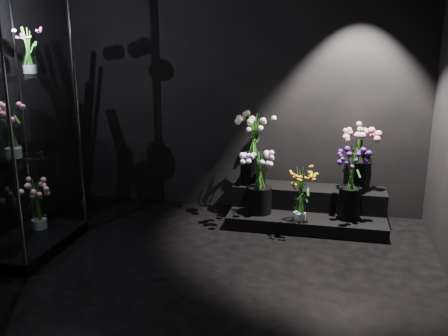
% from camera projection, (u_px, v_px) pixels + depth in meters
% --- Properties ---
extents(floor, '(4.00, 4.00, 0.00)m').
position_uv_depth(floor, '(190.00, 290.00, 3.88)').
color(floor, black).
rests_on(floor, ground).
extents(wall_back, '(4.00, 0.00, 4.00)m').
position_uv_depth(wall_back, '(240.00, 84.00, 5.40)').
color(wall_back, black).
rests_on(wall_back, floor).
extents(wall_front, '(4.00, 0.00, 4.00)m').
position_uv_depth(wall_front, '(10.00, 199.00, 1.63)').
color(wall_front, black).
rests_on(wall_front, floor).
extents(display_riser, '(1.59, 0.71, 0.35)m').
position_uv_depth(display_riser, '(308.00, 208.00, 5.26)').
color(display_riser, black).
rests_on(display_riser, floor).
extents(display_case, '(0.63, 1.05, 2.32)m').
position_uv_depth(display_case, '(17.00, 125.00, 4.33)').
color(display_case, black).
rests_on(display_case, floor).
extents(bouquet_orange_bells, '(0.31, 0.31, 0.54)m').
position_uv_depth(bouquet_orange_bells, '(301.00, 194.00, 4.89)').
color(bouquet_orange_bells, white).
rests_on(bouquet_orange_bells, display_riser).
extents(bouquet_lilac, '(0.47, 0.47, 0.66)m').
position_uv_depth(bouquet_lilac, '(260.00, 178.00, 5.08)').
color(bouquet_lilac, black).
rests_on(bouquet_lilac, display_riser).
extents(bouquet_purple, '(0.37, 0.37, 0.70)m').
position_uv_depth(bouquet_purple, '(351.00, 181.00, 4.91)').
color(bouquet_purple, black).
rests_on(bouquet_purple, display_riser).
extents(bouquet_cream_roses, '(0.43, 0.43, 0.75)m').
position_uv_depth(bouquet_cream_roses, '(253.00, 146.00, 5.32)').
color(bouquet_cream_roses, black).
rests_on(bouquet_cream_roses, display_riser).
extents(bouquet_pink_roses, '(0.35, 0.35, 0.67)m').
position_uv_depth(bouquet_pink_roses, '(359.00, 155.00, 5.10)').
color(bouquet_pink_roses, black).
rests_on(bouquet_pink_roses, display_riser).
extents(bouquet_case_pink, '(0.29, 0.29, 0.48)m').
position_uv_depth(bouquet_case_pink, '(11.00, 129.00, 4.18)').
color(bouquet_case_pink, white).
rests_on(bouquet_case_pink, display_case).
extents(bouquet_case_magenta, '(0.27, 0.27, 0.40)m').
position_uv_depth(bouquet_case_magenta, '(28.00, 50.00, 4.32)').
color(bouquet_case_magenta, white).
rests_on(bouquet_case_magenta, display_case).
extents(bouquet_case_base_pink, '(0.37, 0.37, 0.48)m').
position_uv_depth(bouquet_case_base_pink, '(37.00, 203.00, 4.75)').
color(bouquet_case_base_pink, white).
rests_on(bouquet_case_base_pink, display_case).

